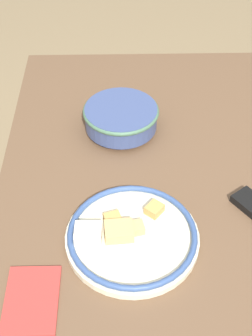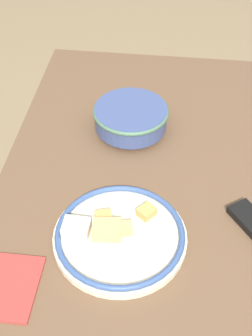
# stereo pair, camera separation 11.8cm
# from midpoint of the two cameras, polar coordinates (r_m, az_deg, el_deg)

# --- Properties ---
(dining_table) EXTENTS (1.43, 0.84, 0.76)m
(dining_table) POSITION_cam_midpoint_polar(r_m,az_deg,el_deg) (1.20, 6.66, -8.17)
(dining_table) COLOR brown
(dining_table) RESTS_ON ground_plane
(noodle_bowl) EXTENTS (0.21, 0.21, 0.08)m
(noodle_bowl) POSITION_cam_midpoint_polar(r_m,az_deg,el_deg) (1.32, 3.15, 6.10)
(noodle_bowl) COLOR #384775
(noodle_bowl) RESTS_ON dining_table
(food_plate) EXTENTS (0.30, 0.30, 0.05)m
(food_plate) POSITION_cam_midpoint_polar(r_m,az_deg,el_deg) (1.07, 2.28, -8.38)
(food_plate) COLOR beige
(food_plate) RESTS_ON dining_table
(folded_napkin) EXTENTS (0.16, 0.11, 0.01)m
(folded_napkin) POSITION_cam_midpoint_polar(r_m,az_deg,el_deg) (1.02, -10.55, -14.22)
(folded_napkin) COLOR #B2332D
(folded_napkin) RESTS_ON dining_table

